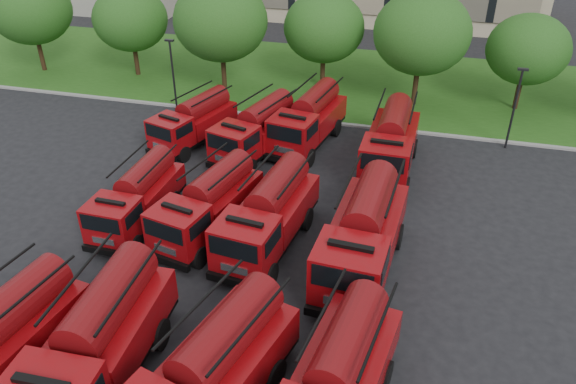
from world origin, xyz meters
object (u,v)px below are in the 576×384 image
fire_truck_6 (269,215)px  fire_truck_10 (309,120)px  fire_truck_8 (194,121)px  fire_truck_11 (391,143)px  fire_truck_2 (208,378)px  fire_truck_3 (336,384)px  fire_truck_4 (137,197)px  fire_truck_9 (257,130)px  fire_truck_1 (96,346)px  fire_truck_7 (363,235)px  fire_truck_5 (208,204)px  firefighter_4 (138,333)px  firefighter_5 (349,235)px

fire_truck_6 → fire_truck_10: (-0.55, 10.59, -0.02)m
fire_truck_8 → fire_truck_11: 12.10m
fire_truck_2 → fire_truck_11: (3.91, 17.97, -0.04)m
fire_truck_11 → fire_truck_3: bearing=-88.5°
fire_truck_6 → fire_truck_8: bearing=136.5°
fire_truck_4 → fire_truck_9: 9.09m
fire_truck_2 → fire_truck_9: fire_truck_2 is taller
fire_truck_1 → fire_truck_7: size_ratio=0.98×
fire_truck_6 → fire_truck_9: (-3.24, 8.55, -0.09)m
fire_truck_5 → fire_truck_11: (7.71, 8.33, 0.17)m
fire_truck_6 → fire_truck_7: bearing=-1.2°
fire_truck_2 → fire_truck_11: fire_truck_2 is taller
fire_truck_3 → fire_truck_1: bearing=-167.0°
fire_truck_8 → fire_truck_9: fire_truck_9 is taller
fire_truck_1 → firefighter_4: size_ratio=4.56×
fire_truck_10 → firefighter_4: 17.60m
fire_truck_4 → fire_truck_9: fire_truck_9 is taller
fire_truck_10 → fire_truck_3: bearing=-64.5°
fire_truck_7 → fire_truck_11: size_ratio=1.07×
fire_truck_2 → fire_truck_3: (3.94, 0.88, -0.09)m
fire_truck_8 → fire_truck_5: bearing=-46.3°
fire_truck_10 → firefighter_5: fire_truck_10 is taller
fire_truck_10 → firefighter_4: fire_truck_10 is taller
fire_truck_2 → fire_truck_11: 18.39m
fire_truck_8 → fire_truck_9: (4.20, -0.44, 0.12)m
fire_truck_1 → fire_truck_9: bearing=87.5°
fire_truck_4 → fire_truck_9: size_ratio=0.89×
fire_truck_4 → fire_truck_5: (3.62, 0.16, 0.09)m
fire_truck_4 → fire_truck_5: 3.62m
fire_truck_5 → fire_truck_10: bearing=88.9°
fire_truck_11 → firefighter_5: 7.27m
fire_truck_1 → fire_truck_11: (8.02, 17.70, -0.08)m
firefighter_4 → fire_truck_1: bearing=109.3°
fire_truck_4 → fire_truck_10: fire_truck_10 is taller
fire_truck_2 → fire_truck_9: (-3.98, 17.90, -0.18)m
fire_truck_10 → fire_truck_8: bearing=-156.8°
fire_truck_7 → fire_truck_8: (-11.83, 9.61, -0.37)m
firefighter_5 → fire_truck_8: bearing=-13.4°
fire_truck_2 → fire_truck_7: (3.65, 8.72, 0.06)m
fire_truck_3 → fire_truck_4: fire_truck_3 is taller
fire_truck_6 → fire_truck_7: fire_truck_7 is taller
firefighter_5 → fire_truck_9: bearing=-25.2°
fire_truck_4 → fire_truck_6: fire_truck_6 is taller
fire_truck_9 → fire_truck_8: bearing=-170.2°
fire_truck_5 → firefighter_4: fire_truck_5 is taller
fire_truck_1 → fire_truck_10: (2.82, 19.68, -0.14)m
fire_truck_7 → fire_truck_11: 9.25m
fire_truck_1 → fire_truck_2: fire_truck_1 is taller
firefighter_4 → firefighter_5: bearing=-109.5°
fire_truck_4 → firefighter_5: fire_truck_4 is taller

